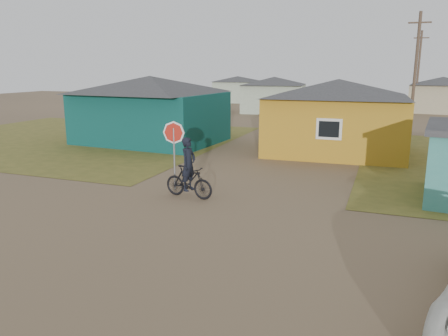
% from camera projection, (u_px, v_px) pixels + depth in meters
% --- Properties ---
extents(ground, '(120.00, 120.00, 0.00)m').
position_uv_depth(ground, '(177.00, 238.00, 11.73)').
color(ground, brown).
extents(grass_nw, '(20.00, 18.00, 0.00)m').
position_uv_depth(grass_nw, '(74.00, 138.00, 28.39)').
color(grass_nw, olive).
rests_on(grass_nw, ground).
extents(house_teal, '(8.93, 7.08, 4.00)m').
position_uv_depth(house_teal, '(151.00, 108.00, 26.50)').
color(house_teal, '#0A3936').
rests_on(house_teal, ground).
extents(house_yellow, '(7.72, 6.76, 3.90)m').
position_uv_depth(house_yellow, '(337.00, 115.00, 23.20)').
color(house_yellow, '#BB841C').
rests_on(house_yellow, ground).
extents(house_pale_west, '(7.04, 6.15, 3.60)m').
position_uv_depth(house_pale_west, '(274.00, 94.00, 44.39)').
color(house_pale_west, '#A6B59B').
rests_on(house_pale_west, ground).
extents(house_beige_east, '(6.95, 6.05, 3.60)m').
position_uv_depth(house_beige_east, '(442.00, 94.00, 44.38)').
color(house_beige_east, tan).
rests_on(house_beige_east, ground).
extents(house_pale_north, '(6.28, 5.81, 3.40)m').
position_uv_depth(house_pale_north, '(238.00, 89.00, 58.11)').
color(house_pale_north, '#A6B59B').
rests_on(house_pale_north, ground).
extents(utility_pole_near, '(1.40, 0.20, 8.00)m').
position_uv_depth(utility_pole_near, '(415.00, 73.00, 28.65)').
color(utility_pole_near, brown).
rests_on(utility_pole_near, ground).
extents(utility_pole_far, '(1.40, 0.20, 8.00)m').
position_uv_depth(utility_pole_far, '(418.00, 71.00, 42.90)').
color(utility_pole_far, brown).
rests_on(utility_pole_far, ground).
extents(stop_sign, '(0.82, 0.29, 2.58)m').
position_uv_depth(stop_sign, '(174.00, 140.00, 16.00)').
color(stop_sign, gray).
rests_on(stop_sign, ground).
extents(cyclist, '(1.95, 0.79, 2.14)m').
position_uv_depth(cyclist, '(189.00, 176.00, 15.23)').
color(cyclist, black).
rests_on(cyclist, ground).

